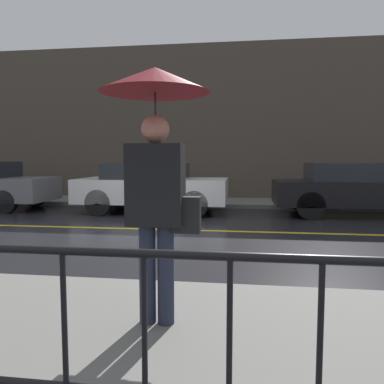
% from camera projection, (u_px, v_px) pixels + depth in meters
% --- Properties ---
extents(ground_plane, '(80.00, 80.00, 0.00)m').
position_uv_depth(ground_plane, '(140.00, 229.00, 8.17)').
color(ground_plane, black).
extents(sidewalk_far, '(28.00, 2.15, 0.12)m').
position_uv_depth(sidewalk_far, '(178.00, 202.00, 12.89)').
color(sidewalk_far, slate).
rests_on(sidewalk_far, ground_plane).
extents(lane_marking, '(25.20, 0.12, 0.01)m').
position_uv_depth(lane_marking, '(140.00, 229.00, 8.17)').
color(lane_marking, gold).
rests_on(lane_marking, ground_plane).
extents(building_storefront, '(28.00, 0.30, 5.68)m').
position_uv_depth(building_storefront, '(183.00, 124.00, 13.86)').
color(building_storefront, '#4C4238').
rests_on(building_storefront, ground_plane).
extents(pedestrian, '(0.90, 0.90, 2.14)m').
position_uv_depth(pedestrian, '(156.00, 137.00, 3.07)').
color(pedestrian, '#23283D').
rests_on(pedestrian, sidewalk_near).
extents(car_white, '(4.21, 1.92, 1.40)m').
position_uv_depth(car_white, '(152.00, 187.00, 10.70)').
color(car_white, silver).
rests_on(car_white, ground_plane).
extents(car_black, '(4.47, 1.73, 1.42)m').
position_uv_depth(car_black, '(358.00, 188.00, 9.95)').
color(car_black, black).
rests_on(car_black, ground_plane).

